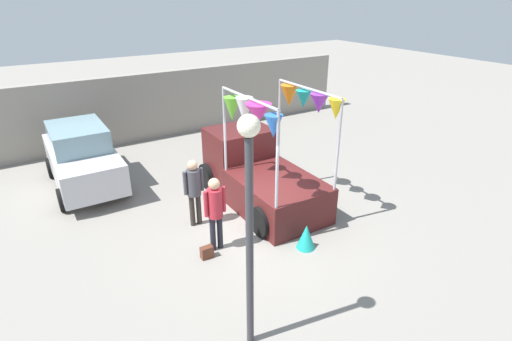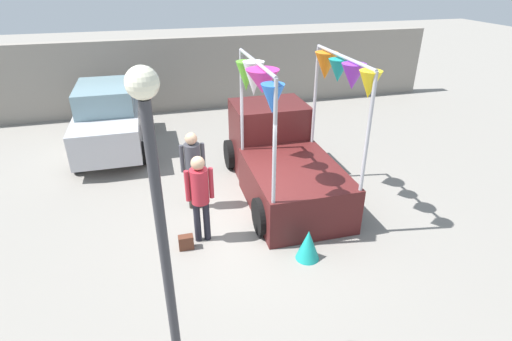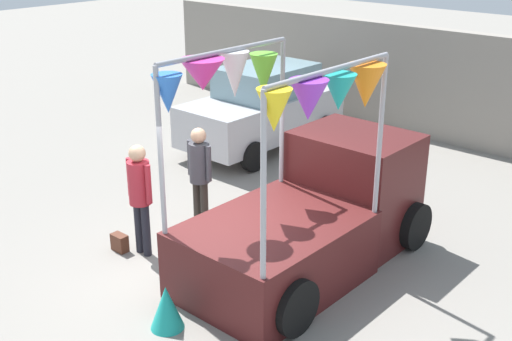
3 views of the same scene
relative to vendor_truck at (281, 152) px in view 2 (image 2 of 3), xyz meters
name	(u,v)px [view 2 (image 2 of 3)]	position (x,y,z in m)	size (l,w,h in m)	color
ground_plane	(258,219)	(-0.89, -1.25, -0.92)	(60.00, 60.00, 0.00)	gray
vendor_truck	(281,152)	(0.00, 0.00, 0.00)	(2.45, 4.06, 3.30)	#4C1919
parked_car	(109,118)	(-4.04, 3.44, 0.03)	(1.88, 4.00, 1.88)	#B7B7BC
person_customer	(200,191)	(-2.12, -1.64, 0.18)	(0.53, 0.34, 1.80)	black
person_vendor	(193,163)	(-2.09, -0.41, 0.17)	(0.53, 0.34, 1.78)	#2D2823
handbag	(186,242)	(-2.47, -1.84, -0.78)	(0.28, 0.16, 0.28)	#592D1E
street_lamp	(158,200)	(-2.84, -4.35, 1.70)	(0.32, 0.32, 4.03)	#333338
brick_boundary_wall	(202,73)	(-0.89, 6.60, 0.38)	(18.00, 0.36, 2.60)	gray
folded_kite_bundle_teal	(308,245)	(-0.34, -2.70, -0.62)	(0.44, 0.44, 0.60)	teal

